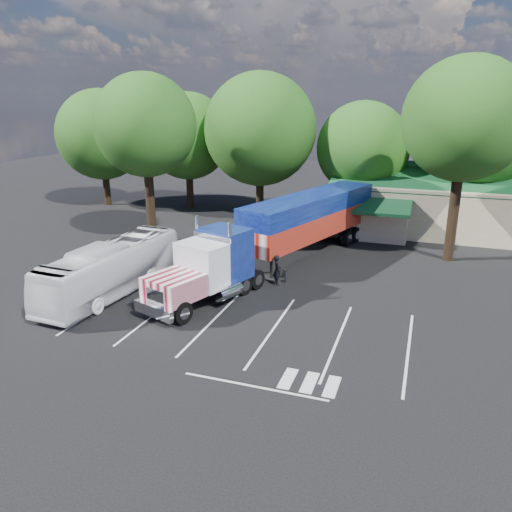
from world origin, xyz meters
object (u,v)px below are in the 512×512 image
(tour_bus, at_px, (112,268))
(semi_truck, at_px, (288,227))
(bicycle, at_px, (285,273))
(woman, at_px, (277,270))
(silver_sedan, at_px, (365,224))

(tour_bus, bearing_deg, semi_truck, 48.81)
(bicycle, bearing_deg, tour_bus, -171.06)
(woman, bearing_deg, semi_truck, -24.41)
(tour_bus, bearing_deg, woman, 30.30)
(silver_sedan, bearing_deg, woman, 167.56)
(bicycle, xyz_separation_m, tour_bus, (-8.80, -5.36, 1.08))
(semi_truck, relative_size, silver_sedan, 4.73)
(semi_truck, distance_m, silver_sedan, 10.96)
(bicycle, xyz_separation_m, silver_sedan, (3.20, 13.00, 0.35))
(woman, relative_size, bicycle, 1.23)
(woman, height_order, bicycle, woman)
(woman, bearing_deg, silver_sedan, -44.64)
(bicycle, bearing_deg, silver_sedan, 53.79)
(semi_truck, xyz_separation_m, tour_bus, (-8.15, -8.26, -1.10))
(tour_bus, xyz_separation_m, silver_sedan, (12.00, 18.36, -0.73))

